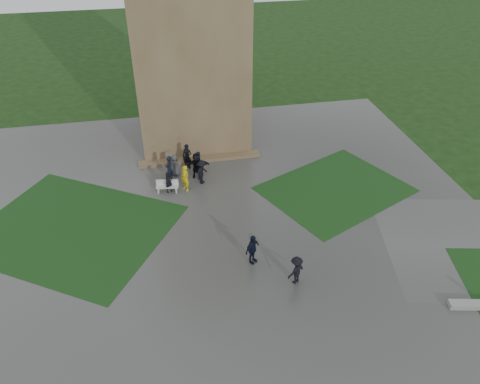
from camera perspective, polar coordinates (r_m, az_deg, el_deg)
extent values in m
plane|color=black|center=(26.48, -2.06, -7.66)|extent=(120.00, 120.00, 0.00)
cube|color=#3C3C39|center=(27.97, -2.73, -4.95)|extent=(34.00, 34.00, 0.02)
cube|color=#123312|center=(29.93, -19.68, -4.24)|extent=(14.10, 13.46, 0.01)
cube|color=#123312|center=(32.26, 11.52, 0.33)|extent=(11.12, 10.15, 0.01)
cube|color=brown|center=(35.66, -6.55, 20.03)|extent=(8.00, 8.00, 18.00)
cube|color=brown|center=(34.95, -4.90, 4.03)|extent=(9.00, 0.80, 0.22)
cube|color=silver|center=(31.47, -8.86, 0.65)|extent=(1.53, 0.67, 0.06)
cube|color=silver|center=(31.68, -9.89, 0.29)|extent=(0.14, 0.40, 0.41)
cube|color=silver|center=(31.53, -7.76, 0.33)|extent=(0.14, 0.40, 0.41)
cube|color=silver|center=(31.53, -8.86, 1.21)|extent=(1.47, 0.28, 0.39)
imported|color=black|center=(32.60, -5.31, 3.28)|extent=(1.78, 0.77, 1.87)
imported|color=black|center=(33.11, -5.13, 3.64)|extent=(0.73, 0.71, 1.69)
imported|color=black|center=(33.67, -6.47, 4.31)|extent=(0.83, 0.73, 1.90)
imported|color=#404045|center=(33.02, -7.93, 3.24)|extent=(0.95, 0.89, 1.60)
imported|color=black|center=(32.49, -8.62, 2.89)|extent=(0.69, 0.80, 1.86)
imported|color=black|center=(31.32, -8.67, 1.18)|extent=(0.66, 0.60, 1.50)
imported|color=gold|center=(31.31, -6.69, 1.69)|extent=(0.73, 0.79, 1.82)
imported|color=black|center=(31.90, -4.65, 2.44)|extent=(1.13, 1.27, 1.77)
imported|color=#CA537C|center=(33.16, -6.59, 5.89)|extent=(0.88, 0.88, 0.81)
imported|color=#473AA1|center=(31.97, -8.78, 4.47)|extent=(0.85, 0.85, 0.78)
imported|color=black|center=(25.42, 1.52, -7.00)|extent=(1.21, 1.13, 1.81)
imported|color=black|center=(24.52, 6.87, -9.43)|extent=(1.20, 1.02, 1.66)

